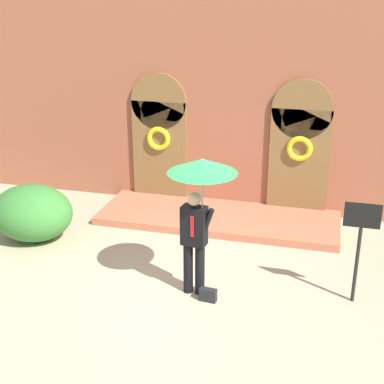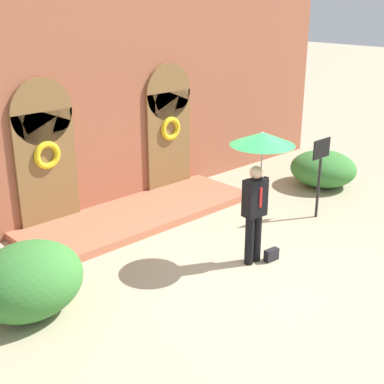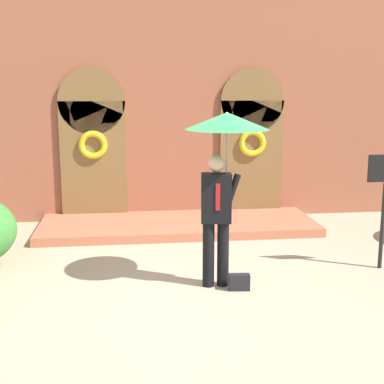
% 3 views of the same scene
% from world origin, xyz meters
% --- Properties ---
extents(ground_plane, '(80.00, 80.00, 0.00)m').
position_xyz_m(ground_plane, '(0.00, 0.00, 0.00)').
color(ground_plane, tan).
extents(building_facade, '(14.00, 2.30, 5.60)m').
position_xyz_m(building_facade, '(-0.00, 4.15, 2.68)').
color(building_facade, '#9E563D').
rests_on(building_facade, ground).
extents(person_with_umbrella, '(1.10, 1.10, 2.36)m').
position_xyz_m(person_with_umbrella, '(0.33, 0.08, 1.91)').
color(person_with_umbrella, black).
rests_on(person_with_umbrella, ground).
extents(handbag, '(0.29, 0.15, 0.22)m').
position_xyz_m(handbag, '(0.52, -0.12, 0.11)').
color(handbag, black).
rests_on(handbag, ground).
extents(sign_post, '(0.56, 0.06, 1.72)m').
position_xyz_m(sign_post, '(2.81, 0.50, 1.16)').
color(sign_post, black).
rests_on(sign_post, ground).
extents(shrub_left, '(1.65, 1.37, 1.14)m').
position_xyz_m(shrub_left, '(-3.44, 1.25, 0.57)').
color(shrub_left, '#387A33').
rests_on(shrub_left, ground).
extents(shrub_right, '(1.59, 1.63, 0.86)m').
position_xyz_m(shrub_right, '(4.63, 1.57, 0.43)').
color(shrub_right, '#387A33').
rests_on(shrub_right, ground).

